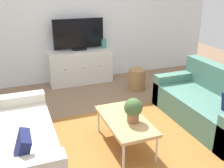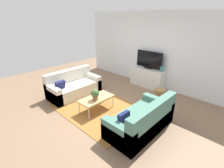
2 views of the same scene
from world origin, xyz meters
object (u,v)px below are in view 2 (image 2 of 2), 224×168
object	(u,v)px
potted_plant	(95,94)
couch_left_side	(73,87)
tv_console	(147,77)
flat_screen_tv	(149,60)
couch_right_side	(143,121)
glass_vase	(162,69)
wicker_basket	(159,95)
coffee_table	(96,99)

from	to	relation	value
potted_plant	couch_left_side	bearing A→B (deg)	170.86
tv_console	flat_screen_tv	size ratio (longest dim) A/B	1.26
tv_console	couch_right_side	bearing A→B (deg)	-59.08
tv_console	glass_vase	world-z (taller)	glass_vase
potted_plant	wicker_basket	size ratio (longest dim) A/B	0.75
tv_console	glass_vase	distance (m)	0.70
couch_left_side	potted_plant	bearing A→B (deg)	-9.14
flat_screen_tv	wicker_basket	distance (m)	1.50
potted_plant	wicker_basket	bearing A→B (deg)	62.35
couch_left_side	potted_plant	distance (m)	1.50
potted_plant	tv_console	size ratio (longest dim) A/B	0.24
coffee_table	tv_console	world-z (taller)	tv_console
glass_vase	coffee_table	bearing A→B (deg)	-103.32
flat_screen_tv	wicker_basket	xyz separation A→B (m)	(0.96, -0.81, -0.82)
tv_console	flat_screen_tv	xyz separation A→B (m)	(-0.00, 0.02, 0.68)
tv_console	flat_screen_tv	world-z (taller)	flat_screen_tv
potted_plant	flat_screen_tv	bearing A→B (deg)	90.06
couch_left_side	flat_screen_tv	distance (m)	2.90
wicker_basket	glass_vase	bearing A→B (deg)	118.08
tv_console	glass_vase	size ratio (longest dim) A/B	6.87
wicker_basket	couch_left_side	bearing A→B (deg)	-146.62
coffee_table	glass_vase	world-z (taller)	glass_vase
wicker_basket	coffee_table	bearing A→B (deg)	-120.49
flat_screen_tv	wicker_basket	world-z (taller)	flat_screen_tv
coffee_table	potted_plant	size ratio (longest dim) A/B	3.16
coffee_table	wicker_basket	bearing A→B (deg)	59.51
tv_console	wicker_basket	xyz separation A→B (m)	(0.96, -0.79, -0.15)
potted_plant	couch_right_side	bearing A→B (deg)	9.36
glass_vase	potted_plant	bearing A→B (deg)	-101.55
coffee_table	tv_console	xyz separation A→B (m)	(0.06, 2.51, -0.02)
couch_right_side	flat_screen_tv	xyz separation A→B (m)	(-1.42, 2.39, 0.76)
potted_plant	wicker_basket	world-z (taller)	potted_plant
potted_plant	flat_screen_tv	distance (m)	2.67
potted_plant	wicker_basket	xyz separation A→B (m)	(0.95, 1.82, -0.37)
coffee_table	flat_screen_tv	xyz separation A→B (m)	(0.06, 2.53, 0.66)
couch_left_side	tv_console	distance (m)	2.78
potted_plant	flat_screen_tv	world-z (taller)	flat_screen_tv
flat_screen_tv	glass_vase	world-z (taller)	flat_screen_tv
couch_left_side	glass_vase	size ratio (longest dim) A/B	9.10
couch_right_side	flat_screen_tv	size ratio (longest dim) A/B	1.67
couch_right_side	flat_screen_tv	bearing A→B (deg)	120.70
couch_right_side	flat_screen_tv	world-z (taller)	flat_screen_tv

